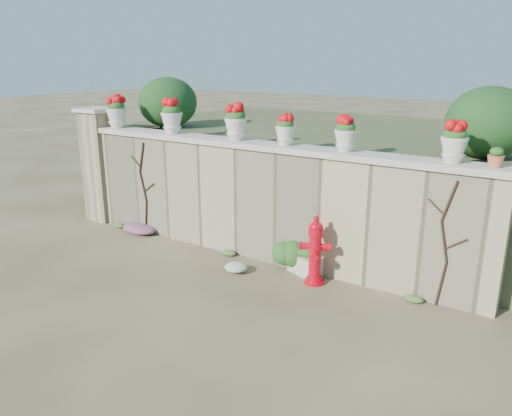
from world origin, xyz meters
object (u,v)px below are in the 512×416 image
Objects in this scene: fire_hydrant at (315,250)px; planter_box at (305,261)px; urn_pot_0 at (116,112)px; terracotta_pot at (496,158)px.

planter_box is at bearing 115.26° from fire_hydrant.
urn_pot_0 is at bearing -159.96° from planter_box.
urn_pot_0 is at bearing 180.00° from terracotta_pot.
fire_hydrant is 1.75× the size of urn_pot_0.
fire_hydrant is 4.36× the size of terracotta_pot.
planter_box is at bearing -174.63° from terracotta_pot.
planter_box is 5.09m from urn_pot_0.
fire_hydrant is 2.92m from terracotta_pot.
terracotta_pot is at bearing -0.00° from urn_pot_0.
fire_hydrant reaches higher than planter_box.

